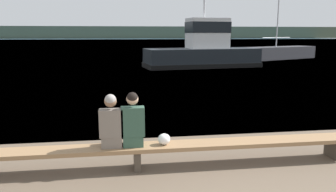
{
  "coord_description": "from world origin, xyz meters",
  "views": [
    {
      "loc": [
        -1.41,
        -2.48,
        2.49
      ],
      "look_at": [
        -0.15,
        6.34,
        0.8
      ],
      "focal_mm": 35.0,
      "sensor_mm": 36.0,
      "label": 1
    }
  ],
  "objects_px": {
    "person_left": "(111,124)",
    "person_right": "(133,122)",
    "tugboat_red": "(203,52)",
    "bench_main": "(137,149)",
    "moored_sailboat": "(279,53)",
    "shopping_bag": "(164,139)"
  },
  "relations": [
    {
      "from": "bench_main",
      "to": "person_left",
      "type": "relative_size",
      "value": 8.63
    },
    {
      "from": "person_right",
      "to": "shopping_bag",
      "type": "relative_size",
      "value": 4.42
    },
    {
      "from": "moored_sailboat",
      "to": "bench_main",
      "type": "bearing_deg",
      "value": 124.63
    },
    {
      "from": "person_right",
      "to": "shopping_bag",
      "type": "xyz_separation_m",
      "value": [
        0.58,
        -0.01,
        -0.35
      ]
    },
    {
      "from": "bench_main",
      "to": "person_right",
      "type": "bearing_deg",
      "value": -178.92
    },
    {
      "from": "person_left",
      "to": "tugboat_red",
      "type": "bearing_deg",
      "value": 70.99
    },
    {
      "from": "moored_sailboat",
      "to": "tugboat_red",
      "type": "bearing_deg",
      "value": 101.59
    },
    {
      "from": "bench_main",
      "to": "moored_sailboat",
      "type": "relative_size",
      "value": 0.92
    },
    {
      "from": "tugboat_red",
      "to": "person_left",
      "type": "bearing_deg",
      "value": 152.98
    },
    {
      "from": "person_right",
      "to": "moored_sailboat",
      "type": "bearing_deg",
      "value": 58.56
    },
    {
      "from": "bench_main",
      "to": "person_right",
      "type": "distance_m",
      "value": 0.53
    },
    {
      "from": "tugboat_red",
      "to": "moored_sailboat",
      "type": "xyz_separation_m",
      "value": [
        9.57,
        6.86,
        -0.51
      ]
    },
    {
      "from": "person_left",
      "to": "tugboat_red",
      "type": "xyz_separation_m",
      "value": [
        6.44,
        18.69,
        0.26
      ]
    },
    {
      "from": "person_left",
      "to": "person_right",
      "type": "height_order",
      "value": "person_right"
    },
    {
      "from": "shopping_bag",
      "to": "bench_main",
      "type": "bearing_deg",
      "value": 179.14
    },
    {
      "from": "person_right",
      "to": "moored_sailboat",
      "type": "distance_m",
      "value": 29.94
    },
    {
      "from": "bench_main",
      "to": "person_left",
      "type": "bearing_deg",
      "value": -179.87
    },
    {
      "from": "bench_main",
      "to": "moored_sailboat",
      "type": "xyz_separation_m",
      "value": [
        15.55,
        25.54,
        0.26
      ]
    },
    {
      "from": "person_left",
      "to": "person_right",
      "type": "distance_m",
      "value": 0.39
    },
    {
      "from": "bench_main",
      "to": "tugboat_red",
      "type": "bearing_deg",
      "value": 72.25
    },
    {
      "from": "shopping_bag",
      "to": "person_left",
      "type": "bearing_deg",
      "value": 179.61
    },
    {
      "from": "person_right",
      "to": "moored_sailboat",
      "type": "xyz_separation_m",
      "value": [
        15.62,
        25.55,
        -0.26
      ]
    }
  ]
}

